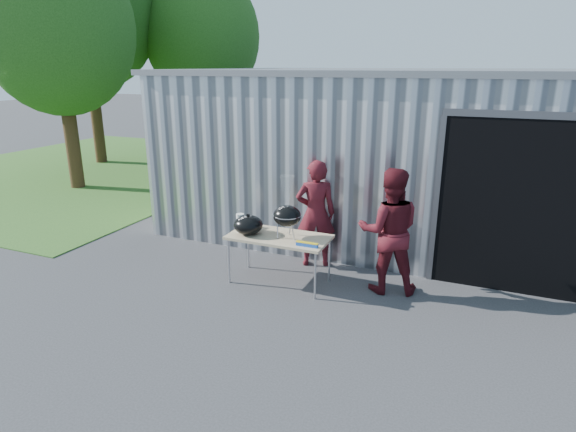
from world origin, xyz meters
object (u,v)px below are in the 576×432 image
at_px(folding_table, 279,238).
at_px(person_cook, 316,214).
at_px(person_bystander, 389,231).
at_px(kettle_grill, 287,210).

bearing_deg(folding_table, person_cook, 73.13).
bearing_deg(folding_table, person_bystander, 13.62).
bearing_deg(person_cook, person_bystander, 135.71).
relative_size(person_cook, person_bystander, 0.96).
bearing_deg(person_bystander, person_cook, -36.88).
bearing_deg(person_bystander, kettle_grill, -0.75).
distance_m(person_cook, person_bystander, 1.38).
relative_size(kettle_grill, person_cook, 0.53).
bearing_deg(kettle_grill, person_bystander, 15.41).
bearing_deg(kettle_grill, folding_table, 173.81).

